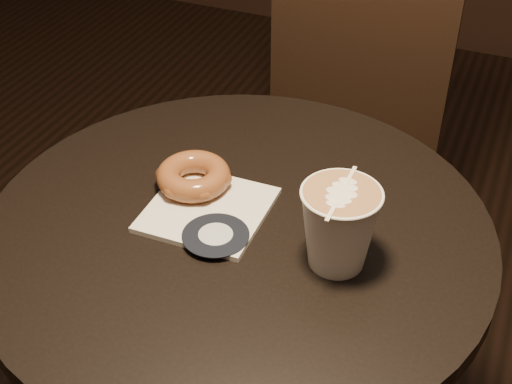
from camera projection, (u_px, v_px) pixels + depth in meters
cafe_table at (240, 322)px, 1.10m from camera, size 0.70×0.70×0.75m
chair at (346, 120)px, 1.55m from camera, size 0.42×0.42×1.00m
pastry_bag at (208, 210)px, 0.99m from camera, size 0.16×0.16×0.01m
doughnut at (194, 176)px, 1.02m from camera, size 0.11×0.11×0.03m
latte_cup at (339, 228)px, 0.88m from camera, size 0.10×0.10×0.11m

